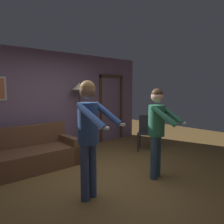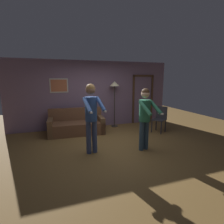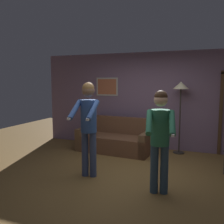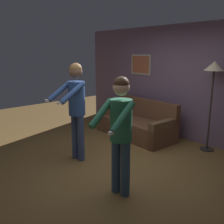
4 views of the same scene
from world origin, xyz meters
name	(u,v)px [view 2 (image 2 of 4)]	position (x,y,z in m)	size (l,w,h in m)	color
ground_plane	(112,146)	(0.00, 0.00, 0.00)	(12.00, 12.00, 0.00)	brown
back_wall_assembly	(94,94)	(0.02, 2.23, 1.30)	(6.40, 0.10, 2.60)	slate
couch	(77,126)	(-0.80, 1.53, 0.28)	(1.95, 0.97, 0.87)	brown
torchiere_lamp	(115,88)	(0.78, 1.95, 1.56)	(0.39, 0.39, 1.82)	#332D28
person_standing_left	(91,112)	(-0.65, -0.31, 1.10)	(0.49, 0.72, 1.80)	#3B4973
person_standing_right	(145,114)	(0.74, -0.55, 1.01)	(0.51, 0.63, 1.68)	#314B60
dining_chair_distant	(160,118)	(2.11, 0.74, 0.53)	(0.58, 0.58, 0.93)	#2D2D33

